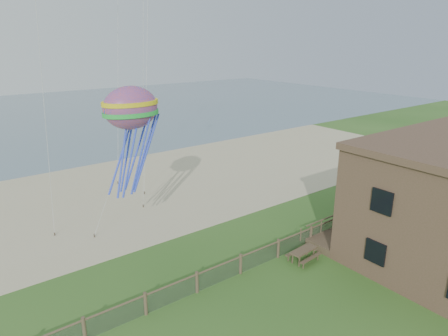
% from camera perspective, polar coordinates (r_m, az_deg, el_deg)
% --- Properties ---
extents(ground, '(160.00, 160.00, 0.00)m').
position_cam_1_polar(ground, '(20.56, 13.82, -21.67)').
color(ground, '#2F5A1F').
rests_on(ground, ground).
extents(sand_beach, '(72.00, 20.00, 0.02)m').
position_cam_1_polar(sand_beach, '(36.39, -13.82, -3.45)').
color(sand_beach, '#BEB189').
rests_on(sand_beach, ground).
extents(ocean, '(160.00, 68.00, 0.02)m').
position_cam_1_polar(ocean, '(77.66, -27.10, 6.36)').
color(ocean, slate).
rests_on(ocean, ground).
extents(chainlink_fence, '(36.20, 0.20, 1.25)m').
position_cam_1_polar(chainlink_fence, '(23.64, 2.38, -13.70)').
color(chainlink_fence, '#493629').
rests_on(chainlink_fence, ground).
extents(motel_deck, '(15.00, 2.00, 0.50)m').
position_cam_1_polar(motel_deck, '(32.25, 21.88, -6.63)').
color(motel_deck, brown).
rests_on(motel_deck, ground).
extents(picnic_table, '(1.96, 1.55, 0.78)m').
position_cam_1_polar(picnic_table, '(25.40, 11.26, -12.07)').
color(picnic_table, brown).
rests_on(picnic_table, ground).
extents(octopus_kite, '(3.91, 3.17, 7.08)m').
position_cam_1_polar(octopus_kite, '(24.66, -12.90, 4.21)').
color(octopus_kite, '#FF5328').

